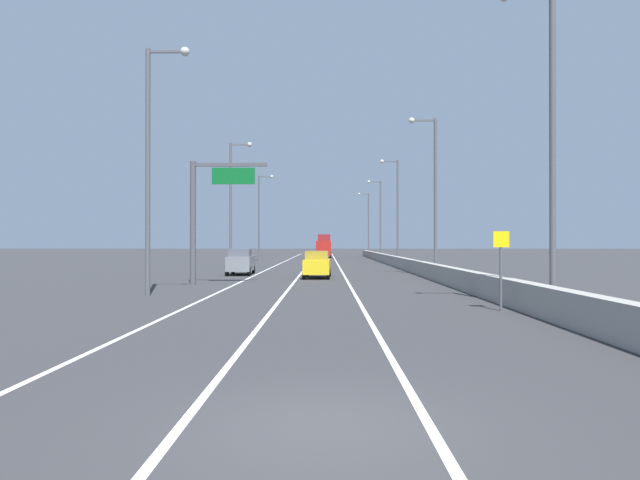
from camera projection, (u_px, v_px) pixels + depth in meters
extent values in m
plane|color=#2D2D30|center=(325.00, 262.00, 71.80)|extent=(320.00, 320.00, 0.00)
cube|color=silver|center=(277.00, 265.00, 62.85)|extent=(0.16, 130.00, 0.00)
cube|color=silver|center=(307.00, 265.00, 62.82)|extent=(0.16, 130.00, 0.00)
cube|color=silver|center=(338.00, 265.00, 62.78)|extent=(0.16, 130.00, 0.00)
cube|color=gray|center=(413.00, 266.00, 47.73)|extent=(0.60, 120.00, 1.10)
cylinder|color=#47474C|center=(193.00, 223.00, 33.65)|extent=(0.36, 0.36, 7.50)
cube|color=#47474C|center=(230.00, 165.00, 33.65)|extent=(4.50, 0.20, 0.20)
cube|color=#0C5923|center=(233.00, 176.00, 33.52)|extent=(2.60, 0.10, 1.00)
cylinder|color=#4C4C51|center=(501.00, 279.00, 20.92)|extent=(0.10, 0.10, 2.40)
cube|color=yellow|center=(501.00, 239.00, 20.89)|extent=(0.60, 0.04, 0.60)
cylinder|color=#4C4C51|center=(553.00, 151.00, 20.77)|extent=(0.24, 0.24, 12.00)
cylinder|color=#4C4C51|center=(435.00, 197.00, 42.11)|extent=(0.24, 0.24, 12.00)
cube|color=#4C4C51|center=(423.00, 120.00, 42.15)|extent=(1.80, 0.12, 0.12)
sphere|color=beige|center=(412.00, 120.00, 42.15)|extent=(0.44, 0.44, 0.44)
cylinder|color=#4C4C51|center=(398.00, 213.00, 63.45)|extent=(0.24, 0.24, 12.00)
cube|color=#4C4C51|center=(390.00, 161.00, 63.49)|extent=(1.80, 0.12, 0.12)
sphere|color=beige|center=(382.00, 161.00, 63.49)|extent=(0.44, 0.44, 0.44)
cylinder|color=#4C4C51|center=(381.00, 220.00, 84.79)|extent=(0.24, 0.24, 12.00)
cube|color=#4C4C51|center=(375.00, 182.00, 84.82)|extent=(1.80, 0.12, 0.12)
sphere|color=beige|center=(369.00, 182.00, 84.83)|extent=(0.44, 0.44, 0.44)
cylinder|color=#4C4C51|center=(369.00, 225.00, 106.13)|extent=(0.24, 0.24, 12.00)
cube|color=#4C4C51|center=(364.00, 194.00, 106.17)|extent=(1.80, 0.12, 0.12)
sphere|color=beige|center=(359.00, 194.00, 106.17)|extent=(0.44, 0.44, 0.44)
cylinder|color=#4C4C51|center=(148.00, 172.00, 26.94)|extent=(0.24, 0.24, 12.00)
cube|color=#4C4C51|center=(166.00, 52.00, 26.95)|extent=(1.80, 0.12, 0.12)
sphere|color=beige|center=(185.00, 52.00, 26.94)|extent=(0.44, 0.44, 0.44)
cylinder|color=#4C4C51|center=(231.00, 206.00, 52.55)|extent=(0.24, 0.24, 12.00)
cube|color=#4C4C51|center=(240.00, 145.00, 52.56)|extent=(1.80, 0.12, 0.12)
sphere|color=beige|center=(250.00, 145.00, 52.56)|extent=(0.44, 0.44, 0.44)
cylinder|color=#4C4C51|center=(259.00, 218.00, 78.16)|extent=(0.24, 0.24, 12.00)
cube|color=#4C4C51|center=(265.00, 177.00, 78.18)|extent=(1.80, 0.12, 0.12)
sphere|color=beige|center=(272.00, 177.00, 78.17)|extent=(0.44, 0.44, 0.44)
cube|color=gold|center=(317.00, 266.00, 40.31)|extent=(1.98, 4.48, 1.02)
cube|color=olive|center=(317.00, 255.00, 39.87)|extent=(1.68, 2.04, 0.60)
cylinder|color=black|center=(307.00, 272.00, 42.11)|extent=(0.24, 0.69, 0.68)
cylinder|color=black|center=(329.00, 272.00, 42.04)|extent=(0.24, 0.69, 0.68)
cylinder|color=black|center=(304.00, 275.00, 38.58)|extent=(0.24, 0.69, 0.68)
cylinder|color=black|center=(328.00, 275.00, 38.51)|extent=(0.24, 0.69, 0.68)
cube|color=slate|center=(241.00, 263.00, 44.33)|extent=(1.97, 4.35, 1.13)
cube|color=#4D505A|center=(240.00, 253.00, 43.90)|extent=(1.68, 1.98, 0.60)
cylinder|color=black|center=(233.00, 269.00, 46.01)|extent=(0.24, 0.69, 0.68)
cylinder|color=black|center=(253.00, 269.00, 46.04)|extent=(0.24, 0.69, 0.68)
cylinder|color=black|center=(227.00, 272.00, 42.61)|extent=(0.24, 0.69, 0.68)
cylinder|color=black|center=(249.00, 272.00, 42.64)|extent=(0.24, 0.69, 0.68)
cube|color=white|center=(322.00, 252.00, 102.35)|extent=(1.90, 4.05, 1.00)
cube|color=#96969E|center=(322.00, 248.00, 101.95)|extent=(1.64, 1.83, 0.60)
cylinder|color=black|center=(318.00, 254.00, 103.92)|extent=(0.23, 0.68, 0.68)
cylinder|color=black|center=(327.00, 254.00, 103.88)|extent=(0.23, 0.68, 0.68)
cylinder|color=black|center=(317.00, 255.00, 100.81)|extent=(0.23, 0.68, 0.68)
cylinder|color=black|center=(327.00, 255.00, 100.76)|extent=(0.23, 0.68, 0.68)
cube|color=#A51E19|center=(324.00, 248.00, 92.46)|extent=(2.50, 9.06, 2.35)
cube|color=maroon|center=(324.00, 238.00, 94.45)|extent=(2.13, 2.01, 1.10)
cylinder|color=black|center=(318.00, 254.00, 96.29)|extent=(0.23, 1.00, 1.00)
cylinder|color=black|center=(331.00, 254.00, 96.24)|extent=(0.23, 1.00, 1.00)
cylinder|color=black|center=(317.00, 255.00, 88.66)|extent=(0.23, 1.00, 1.00)
cylinder|color=black|center=(331.00, 255.00, 88.61)|extent=(0.23, 1.00, 1.00)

